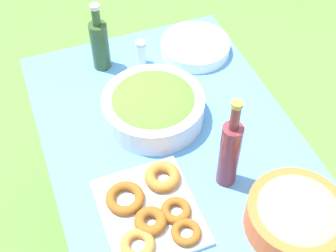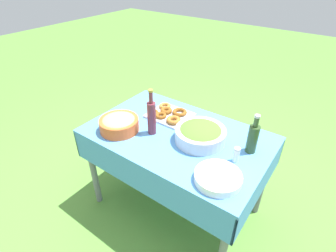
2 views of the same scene
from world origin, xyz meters
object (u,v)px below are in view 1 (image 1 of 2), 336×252
object	(u,v)px
salad_bowl	(153,106)
wine_bottle	(230,152)
plate_stack	(195,47)
donut_platter	(151,210)
olive_oil_bottle	(100,43)
pasta_bowl	(296,215)

from	to	relation	value
salad_bowl	wine_bottle	xyz separation A→B (m)	(-0.33, -0.12, 0.08)
plate_stack	wine_bottle	world-z (taller)	wine_bottle
donut_platter	wine_bottle	size ratio (longest dim) A/B	0.97
donut_platter	olive_oil_bottle	size ratio (longest dim) A/B	1.21
pasta_bowl	plate_stack	size ratio (longest dim) A/B	1.04
salad_bowl	olive_oil_bottle	xyz separation A→B (m)	(0.33, 0.09, 0.05)
donut_platter	wine_bottle	distance (m)	0.28
salad_bowl	wine_bottle	size ratio (longest dim) A/B	1.01
olive_oil_bottle	wine_bottle	xyz separation A→B (m)	(-0.65, -0.21, 0.03)
plate_stack	wine_bottle	xyz separation A→B (m)	(-0.60, 0.15, 0.11)
donut_platter	plate_stack	world-z (taller)	donut_platter
salad_bowl	olive_oil_bottle	bearing A→B (deg)	16.13
pasta_bowl	olive_oil_bottle	xyz separation A→B (m)	(0.87, 0.33, 0.05)
salad_bowl	donut_platter	bearing A→B (deg)	159.29
olive_oil_bottle	wine_bottle	size ratio (longest dim) A/B	0.80
olive_oil_bottle	donut_platter	bearing A→B (deg)	176.51
donut_platter	wine_bottle	bearing A→B (deg)	-82.69
salad_bowl	donut_platter	distance (m)	0.39
pasta_bowl	donut_platter	distance (m)	0.41
plate_stack	olive_oil_bottle	size ratio (longest dim) A/B	0.99
pasta_bowl	donut_platter	world-z (taller)	pasta_bowl
olive_oil_bottle	pasta_bowl	bearing A→B (deg)	-159.39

